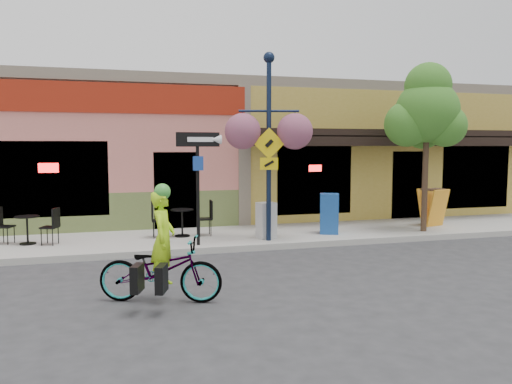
% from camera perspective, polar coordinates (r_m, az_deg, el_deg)
% --- Properties ---
extents(ground, '(90.00, 90.00, 0.00)m').
position_cam_1_polar(ground, '(11.85, 7.59, -6.79)').
color(ground, '#2D2D30').
rests_on(ground, ground).
extents(sidewalk, '(24.00, 3.00, 0.15)m').
position_cam_1_polar(sidewalk, '(13.66, 4.25, -4.83)').
color(sidewalk, '#9E9B93').
rests_on(sidewalk, ground).
extents(curb, '(24.00, 0.12, 0.15)m').
position_cam_1_polar(curb, '(12.33, 6.58, -5.95)').
color(curb, '#A8A59E').
rests_on(curb, ground).
extents(building, '(18.20, 8.20, 4.50)m').
position_cam_1_polar(building, '(18.71, -1.50, 4.61)').
color(building, '#CB7064').
rests_on(building, ground).
extents(bicycle, '(2.08, 1.29, 1.03)m').
position_cam_1_polar(bicycle, '(8.12, -10.86, -8.72)').
color(bicycle, maroon).
rests_on(bicycle, ground).
extents(cyclist_rider, '(0.53, 0.65, 1.53)m').
position_cam_1_polar(cyclist_rider, '(8.07, -10.54, -7.01)').
color(cyclist_rider, '#AFEC18').
rests_on(cyclist_rider, ground).
extents(lamp_post, '(1.55, 0.91, 4.57)m').
position_cam_1_polar(lamp_post, '(12.14, 1.47, 5.11)').
color(lamp_post, '#0F1A31').
rests_on(lamp_post, sidewalk).
extents(one_way_sign, '(1.01, 0.25, 2.63)m').
position_cam_1_polar(one_way_sign, '(11.69, -6.66, 0.32)').
color(one_way_sign, black).
rests_on(one_way_sign, sidewalk).
extents(cafe_set_left, '(1.64, 1.22, 0.88)m').
position_cam_1_polar(cafe_set_left, '(12.97, -24.69, -3.53)').
color(cafe_set_left, black).
rests_on(cafe_set_left, sidewalk).
extents(cafe_set_right, '(1.57, 0.83, 0.92)m').
position_cam_1_polar(cafe_set_right, '(12.95, -8.44, -3.02)').
color(cafe_set_right, black).
rests_on(cafe_set_right, sidewalk).
extents(newspaper_box_blue, '(0.61, 0.58, 1.06)m').
position_cam_1_polar(newspaper_box_blue, '(13.36, 8.36, -2.46)').
color(newspaper_box_blue, '#184895').
rests_on(newspaper_box_blue, sidewalk).
extents(newspaper_box_grey, '(0.49, 0.46, 0.90)m').
position_cam_1_polar(newspaper_box_grey, '(12.60, 1.17, -3.25)').
color(newspaper_box_grey, '#B8B8B8').
rests_on(newspaper_box_grey, sidewalk).
extents(street_tree, '(1.98, 1.98, 4.59)m').
position_cam_1_polar(street_tree, '(14.24, 18.86, 4.90)').
color(street_tree, '#3D7A26').
rests_on(street_tree, sidewalk).
extents(sandwich_board, '(0.76, 0.63, 1.09)m').
position_cam_1_polar(sandwich_board, '(15.28, 20.11, -1.70)').
color(sandwich_board, '#F7A227').
rests_on(sandwich_board, sidewalk).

